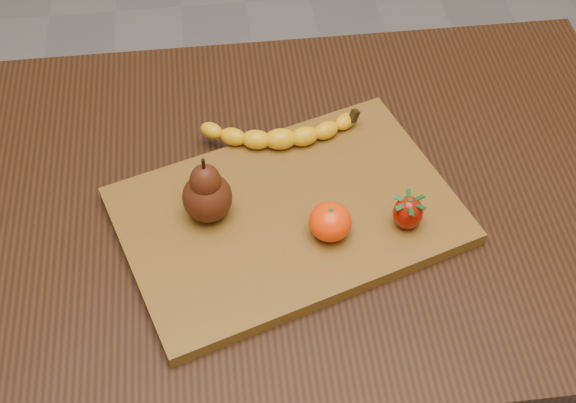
{
  "coord_description": "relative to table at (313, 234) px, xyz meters",
  "views": [
    {
      "loc": [
        -0.13,
        -0.75,
        1.62
      ],
      "look_at": [
        -0.04,
        -0.05,
        0.8
      ],
      "focal_mm": 50.0,
      "sensor_mm": 36.0,
      "label": 1
    }
  ],
  "objects": [
    {
      "name": "banana",
      "position": [
        -0.04,
        0.08,
        0.13
      ],
      "size": [
        0.2,
        0.06,
        0.03
      ],
      "primitive_type": null,
      "rotation": [
        0.0,
        0.0,
        -0.02
      ],
      "color": "#EEAC0B",
      "rests_on": "cutting_board"
    },
    {
      "name": "cutting_board",
      "position": [
        -0.04,
        -0.05,
        0.11
      ],
      "size": [
        0.52,
        0.42,
        0.02
      ],
      "primitive_type": "cube",
      "rotation": [
        0.0,
        0.0,
        0.32
      ],
      "color": "brown",
      "rests_on": "table"
    },
    {
      "name": "table",
      "position": [
        0.0,
        0.0,
        0.0
      ],
      "size": [
        1.0,
        0.7,
        0.76
      ],
      "color": "black",
      "rests_on": "ground"
    },
    {
      "name": "pear",
      "position": [
        -0.15,
        -0.04,
        0.17
      ],
      "size": [
        0.07,
        0.07,
        0.11
      ],
      "primitive_type": null,
      "rotation": [
        0.0,
        0.0,
        0.04
      ],
      "color": "#40190A",
      "rests_on": "cutting_board"
    },
    {
      "name": "mandarin",
      "position": [
        0.01,
        -0.09,
        0.14
      ],
      "size": [
        0.06,
        0.06,
        0.05
      ],
      "primitive_type": "ellipsoid",
      "rotation": [
        0.0,
        0.0,
        -0.05
      ],
      "color": "#F93602",
      "rests_on": "cutting_board"
    },
    {
      "name": "strawberry",
      "position": [
        0.11,
        -0.09,
        0.14
      ],
      "size": [
        0.05,
        0.05,
        0.05
      ],
      "primitive_type": null,
      "rotation": [
        0.0,
        0.0,
        0.41
      ],
      "color": "#8F0C03",
      "rests_on": "cutting_board"
    }
  ]
}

